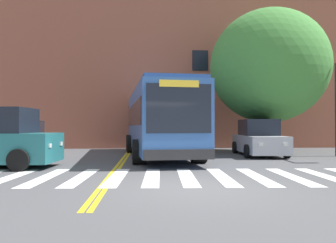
{
  "coord_description": "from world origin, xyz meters",
  "views": [
    {
      "loc": [
        -1.24,
        -8.02,
        1.54
      ],
      "look_at": [
        -0.29,
        7.57,
        1.75
      ],
      "focal_mm": 35.0,
      "sensor_mm": 36.0,
      "label": 1
    }
  ],
  "objects": [
    {
      "name": "crosswalk",
      "position": [
        -0.59,
        1.85,
        0.0
      ],
      "size": [
        12.21,
        4.05,
        0.01
      ],
      "color": "white",
      "rests_on": "ground"
    },
    {
      "name": "ground_plane",
      "position": [
        0.0,
        0.0,
        0.0
      ],
      "size": [
        120.0,
        120.0,
        0.0
      ],
      "primitive_type": "plane",
      "color": "#4C4C4F"
    },
    {
      "name": "lane_line_yellow_outer",
      "position": [
        -2.28,
        15.85,
        0.0
      ],
      "size": [
        0.12,
        36.0,
        0.01
      ],
      "primitive_type": "cube",
      "color": "gold",
      "rests_on": "ground"
    },
    {
      "name": "car_silver_far_lane",
      "position": [
        4.52,
        8.72,
        0.84
      ],
      "size": [
        2.3,
        4.61,
        1.88
      ],
      "color": "#B7BABF",
      "rests_on": "ground"
    },
    {
      "name": "street_tree_curbside_large",
      "position": [
        5.67,
        10.36,
        4.97
      ],
      "size": [
        8.92,
        8.76,
        8.23
      ],
      "color": "#4C3D2D",
      "rests_on": "ground"
    },
    {
      "name": "car_grey_near_lane",
      "position": [
        -6.7,
        6.21,
        0.81
      ],
      "size": [
        2.47,
        4.86,
        1.77
      ],
      "color": "slate",
      "rests_on": "ground"
    },
    {
      "name": "city_bus",
      "position": [
        -0.71,
        8.59,
        1.82
      ],
      "size": [
        3.78,
        10.95,
        3.4
      ],
      "color": "#2D5699",
      "rests_on": "ground"
    },
    {
      "name": "building_facade",
      "position": [
        2.36,
        17.6,
        5.73
      ],
      "size": [
        38.35,
        6.56,
        11.45
      ],
      "color": "#9E5642",
      "rests_on": "ground"
    },
    {
      "name": "car_white_behind_bus",
      "position": [
        -0.73,
        17.35,
        0.8
      ],
      "size": [
        2.4,
        4.4,
        1.76
      ],
      "color": "white",
      "rests_on": "ground"
    },
    {
      "name": "lane_line_yellow_inner",
      "position": [
        -2.44,
        15.85,
        0.0
      ],
      "size": [
        0.12,
        36.0,
        0.01
      ],
      "primitive_type": "cube",
      "color": "gold",
      "rests_on": "ground"
    }
  ]
}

